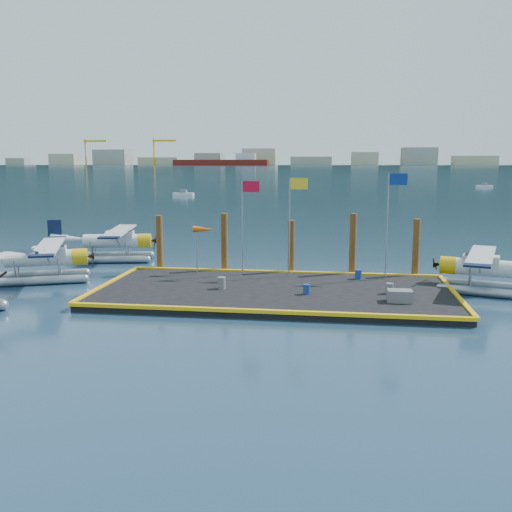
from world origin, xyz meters
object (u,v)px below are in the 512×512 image
Objects in this scene: seaplane_c at (115,243)px; drum_1 at (307,289)px; seaplane_b at (44,261)px; crate at (400,296)px; seaplane_d at (487,271)px; flagpole_red at (246,213)px; flagpole_yellow at (293,212)px; piling_0 at (160,245)px; piling_1 at (224,245)px; drum_2 at (390,288)px; piling_3 at (353,246)px; windsock at (204,230)px; drum_4 at (358,274)px; piling_2 at (291,249)px; drum_0 at (221,283)px; piling_4 at (416,250)px; flagpole_blue at (391,210)px.

seaplane_c reaches higher than drum_1.
seaplane_b is 6.87× the size of crate.
seaplane_c reaches higher than crate.
flagpole_red is at bearing 100.75° from seaplane_d.
piling_0 is (-9.20, 1.60, -2.51)m from flagpole_yellow.
flagpole_red is (-9.06, 5.91, 3.68)m from crate.
piling_1 is (11.01, 3.63, 0.73)m from seaplane_b.
flagpole_yellow reaches higher than seaplane_c.
drum_2 is 0.14× the size of piling_3.
seaplane_b is 11.61m from piling_1.
flagpole_yellow is 5.52m from piling_1.
crate is at bearing -12.03° from drum_1.
flagpole_red is 2.97m from windsock.
drum_4 is 4.90m from piling_2.
piling_1 reaches higher than drum_0.
piling_3 is (3.80, 1.60, -2.36)m from flagpole_yellow.
seaplane_d is 20.90m from piling_0.
seaplane_d is 2.76× the size of windsock.
piling_0 is (-14.91, 5.69, 1.31)m from drum_2.
piling_4 reaches higher than drum_0.
seaplane_c is at bearing 162.78° from piling_2.
piling_0 is (4.93, -4.32, 0.60)m from seaplane_c.
piling_3 is at bearing 0.00° from piling_1.
seaplane_b is 1.33× the size of flagpole_blue.
seaplane_c reaches higher than drum_2.
drum_2 is at bearing -28.66° from piling_1.
drum_2 is (19.84, -10.01, -0.71)m from seaplane_c.
seaplane_c is 10.44m from windsock.
piling_2 reaches higher than crate.
seaplane_d is 8.28m from piling_3.
piling_3 is at bearing 37.58° from drum_0.
flagpole_yellow reaches higher than seaplane_d.
flagpole_yellow reaches higher than drum_0.
drum_1 is 7.13m from piling_3.
flagpole_yellow is 6.00m from flagpole_blue.
drum_1 is 7.42m from flagpole_red.
drum_2 is 0.10× the size of flagpole_red.
drum_4 is 2.45m from piling_3.
drum_0 is 0.17× the size of piling_4.
crate is 9.28m from flagpole_yellow.
piling_2 is at bearing 129.84° from crate.
seaplane_b is at bearing -175.15° from drum_4.
crate is 13.43m from windsock.
drum_0 is 0.22× the size of windsock.
seaplane_c is 12.96m from flagpole_red.
flagpole_yellow is at bearing 0.00° from flagpole_red.
piling_3 is (8.50, 0.00, 0.05)m from piling_1.
flagpole_blue is at bearing -0.00° from flagpole_yellow.
drum_1 is (4.92, -0.68, -0.06)m from drum_0.
piling_3 reaches higher than windsock.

